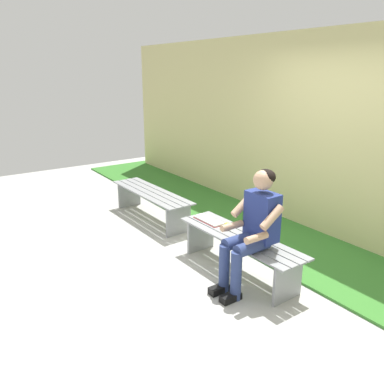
# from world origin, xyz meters

# --- Properties ---
(ground_plane) EXTENTS (10.00, 7.00, 0.04)m
(ground_plane) POSITION_xyz_m (0.99, 1.00, -0.02)
(ground_plane) COLOR #B2B2AD
(grass_strip) EXTENTS (9.00, 2.11, 0.03)m
(grass_strip) POSITION_xyz_m (0.99, -1.42, 0.01)
(grass_strip) COLOR #387A2D
(grass_strip) RESTS_ON ground
(brick_wall) EXTENTS (9.50, 0.24, 2.68)m
(brick_wall) POSITION_xyz_m (0.50, -1.76, 1.34)
(brick_wall) COLOR #D1C684
(brick_wall) RESTS_ON ground
(bench_near) EXTENTS (1.64, 0.48, 0.44)m
(bench_near) POSITION_xyz_m (0.00, 0.00, 0.33)
(bench_near) COLOR gray
(bench_near) RESTS_ON ground
(bench_far) EXTENTS (1.69, 0.48, 0.44)m
(bench_far) POSITION_xyz_m (1.98, 0.00, 0.33)
(bench_far) COLOR gray
(bench_far) RESTS_ON ground
(person_seated) EXTENTS (0.50, 0.69, 1.24)m
(person_seated) POSITION_xyz_m (-0.30, 0.10, 0.68)
(person_seated) COLOR navy
(person_seated) RESTS_ON ground
(apple) EXTENTS (0.08, 0.08, 0.08)m
(apple) POSITION_xyz_m (0.22, -0.01, 0.48)
(apple) COLOR gold
(apple) RESTS_ON bench_near
(book_open) EXTENTS (0.42, 0.17, 0.02)m
(book_open) POSITION_xyz_m (0.54, 0.01, 0.45)
(book_open) COLOR white
(book_open) RESTS_ON bench_near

